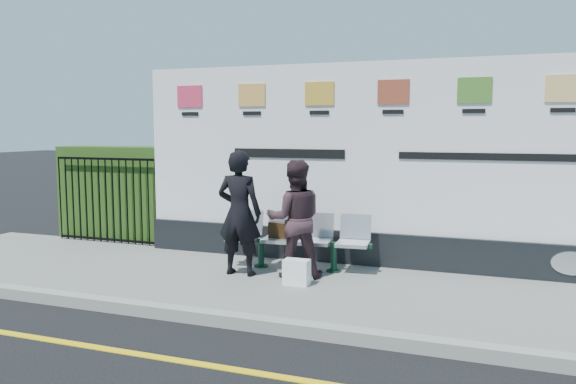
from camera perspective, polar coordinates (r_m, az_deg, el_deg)
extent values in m
plane|color=black|center=(5.20, -2.95, -17.98)|extent=(80.00, 80.00, 0.00)
cube|color=slate|center=(7.41, 4.71, -9.96)|extent=(14.00, 3.00, 0.12)
cube|color=gray|center=(6.04, 0.85, -13.70)|extent=(14.00, 0.18, 0.14)
cube|color=yellow|center=(5.20, -2.95, -17.94)|extent=(14.00, 0.10, 0.01)
cube|color=black|center=(8.51, 10.41, -5.73)|extent=(8.00, 0.30, 0.50)
cube|color=white|center=(8.32, 10.62, 4.42)|extent=(8.00, 0.14, 2.50)
cube|color=#294B16|center=(10.85, -16.53, -0.05)|extent=(2.35, 0.70, 1.70)
imported|color=black|center=(7.80, -4.96, -2.12)|extent=(0.64, 0.43, 1.74)
imported|color=#332126|center=(7.65, 0.69, -2.75)|extent=(0.96, 0.87, 1.61)
cube|color=black|center=(8.18, -0.95, -3.90)|extent=(0.31, 0.17, 0.23)
cube|color=white|center=(7.40, 0.89, -8.14)|extent=(0.33, 0.20, 0.33)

